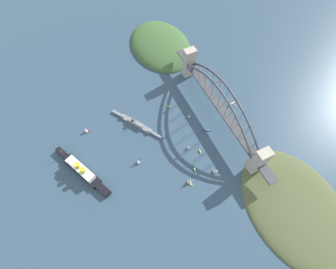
% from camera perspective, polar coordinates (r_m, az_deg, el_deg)
% --- Properties ---
extents(ground_plane, '(1400.00, 1400.00, 0.00)m').
position_cam_1_polar(ground_plane, '(382.71, 10.76, 3.90)').
color(ground_plane, '#334C60').
extents(harbor_arch_bridge, '(240.81, 17.38, 61.90)m').
position_cam_1_polar(harbor_arch_bridge, '(361.13, 11.46, 6.21)').
color(harbor_arch_bridge, '#BCB29E').
rests_on(harbor_arch_bridge, ground).
extents(headland_west_shore, '(163.04, 114.79, 16.05)m').
position_cam_1_polar(headland_west_shore, '(358.90, 26.78, -14.55)').
color(headland_west_shore, '#515B38').
rests_on(headland_west_shore, ground).
extents(headland_east_shore, '(132.98, 97.59, 28.23)m').
position_cam_1_polar(headland_east_shore, '(471.01, -1.38, 18.85)').
color(headland_east_shore, '#3D6033').
rests_on(headland_east_shore, ground).
extents(ocean_liner, '(92.01, 48.33, 21.32)m').
position_cam_1_polar(ocean_liner, '(348.69, -18.50, -7.46)').
color(ocean_liner, black).
rests_on(ocean_liner, ground).
extents(naval_cruiser, '(72.83, 48.10, 16.65)m').
position_cam_1_polar(naval_cruiser, '(369.44, -7.12, 2.46)').
color(naval_cruiser, gray).
rests_on(naval_cruiser, ground).
extents(seaplane_taxiing_near_bridge, '(8.30, 10.71, 4.99)m').
position_cam_1_polar(seaplane_taxiing_near_bridge, '(397.97, 14.06, 6.56)').
color(seaplane_taxiing_near_bridge, '#B7B7B2').
rests_on(seaplane_taxiing_near_bridge, ground).
extents(small_boat_0, '(7.36, 2.13, 2.19)m').
position_cam_1_polar(small_boat_0, '(350.36, 7.10, -3.70)').
color(small_boat_0, gold).
rests_on(small_boat_0, ground).
extents(small_boat_1, '(5.77, 9.23, 10.23)m').
position_cam_1_polar(small_boat_1, '(376.52, -17.71, 0.96)').
color(small_boat_1, '#B2231E').
rests_on(small_boat_1, ground).
extents(small_boat_2, '(7.67, 7.12, 9.97)m').
position_cam_1_polar(small_boat_2, '(339.76, -6.63, -5.89)').
color(small_boat_2, black).
rests_on(small_boat_2, ground).
extents(small_boat_3, '(7.61, 12.04, 2.36)m').
position_cam_1_polar(small_boat_3, '(366.96, 8.45, 0.94)').
color(small_boat_3, '#234C8C').
rests_on(small_boat_3, ground).
extents(small_boat_4, '(10.13, 6.88, 11.56)m').
position_cam_1_polar(small_boat_4, '(328.29, 4.75, -10.17)').
color(small_boat_4, gold).
rests_on(small_boat_4, ground).
extents(small_boat_5, '(7.34, 10.21, 10.47)m').
position_cam_1_polar(small_boat_5, '(338.09, 10.37, -7.74)').
color(small_boat_5, '#234C8C').
rests_on(small_boat_5, ground).
extents(small_boat_6, '(6.42, 5.18, 7.86)m').
position_cam_1_polar(small_boat_6, '(348.36, 4.50, -2.79)').
color(small_boat_6, '#234C8C').
rests_on(small_boat_6, ground).
extents(small_boat_7, '(11.19, 3.70, 2.41)m').
position_cam_1_polar(small_boat_7, '(339.40, 5.84, -7.50)').
color(small_boat_7, '#2D6B3D').
rests_on(small_boat_7, ground).
extents(small_boat_8, '(6.05, 6.27, 1.76)m').
position_cam_1_polar(small_boat_8, '(385.41, 0.19, 6.21)').
color(small_boat_8, gold).
rests_on(small_boat_8, ground).
extents(small_boat_9, '(5.97, 5.66, 7.61)m').
position_cam_1_polar(small_boat_9, '(373.82, 4.68, 4.15)').
color(small_boat_9, '#234C8C').
rests_on(small_boat_9, ground).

